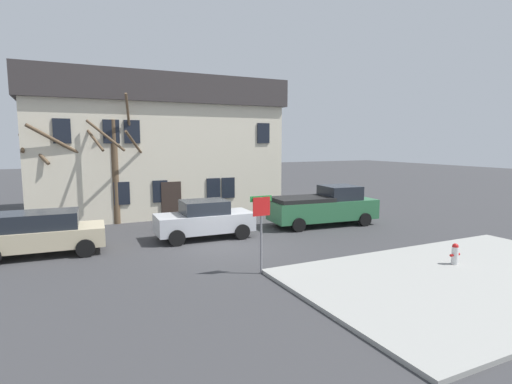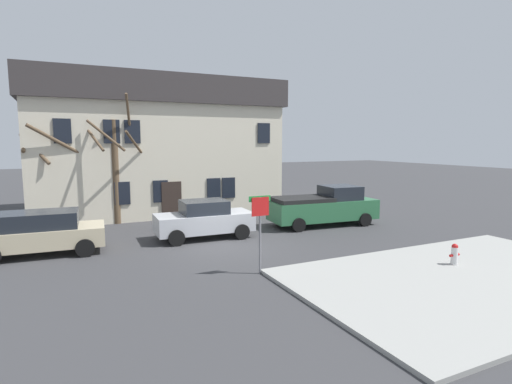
% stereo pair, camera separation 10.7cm
% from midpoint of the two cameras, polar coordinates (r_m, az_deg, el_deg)
% --- Properties ---
extents(ground_plane, '(120.00, 120.00, 0.00)m').
position_cam_midpoint_polar(ground_plane, '(16.54, -4.21, -7.85)').
color(ground_plane, '#38383A').
extents(sidewalk_slab, '(11.40, 6.90, 0.12)m').
position_cam_midpoint_polar(sidewalk_slab, '(14.49, 28.57, -10.65)').
color(sidewalk_slab, '#999993').
rests_on(sidewalk_slab, ground_plane).
extents(building_main, '(14.57, 7.79, 7.99)m').
position_cam_midpoint_polar(building_main, '(26.02, -13.98, 6.43)').
color(building_main, beige).
rests_on(building_main, ground_plane).
extents(tree_bare_near, '(2.68, 2.52, 6.73)m').
position_cam_midpoint_polar(tree_bare_near, '(22.71, -27.44, 3.55)').
color(tree_bare_near, brown).
rests_on(tree_bare_near, ground_plane).
extents(tree_bare_mid, '(3.22, 2.89, 6.69)m').
position_cam_midpoint_polar(tree_bare_mid, '(22.02, -19.23, 3.80)').
color(tree_bare_mid, brown).
rests_on(tree_bare_mid, ground_plane).
extents(car_beige_wagon, '(4.56, 2.33, 1.66)m').
position_cam_midpoint_polar(car_beige_wagon, '(17.29, -28.07, -5.07)').
color(car_beige_wagon, '#C6B793').
rests_on(car_beige_wagon, ground_plane).
extents(car_silver_sedan, '(4.32, 2.13, 1.70)m').
position_cam_midpoint_polar(car_silver_sedan, '(18.04, -7.19, -3.86)').
color(car_silver_sedan, '#B7BABF').
rests_on(car_silver_sedan, ground_plane).
extents(pickup_truck_green, '(5.69, 2.61, 2.01)m').
position_cam_midpoint_polar(pickup_truck_green, '(20.97, 9.76, -2.04)').
color(pickup_truck_green, '#2D6B42').
rests_on(pickup_truck_green, ground_plane).
extents(fire_hydrant, '(0.42, 0.22, 0.72)m').
position_cam_midpoint_polar(fire_hydrant, '(15.37, 26.53, -7.85)').
color(fire_hydrant, silver).
rests_on(fire_hydrant, sidewalk_slab).
extents(street_sign_pole, '(0.76, 0.07, 2.56)m').
position_cam_midpoint_polar(street_sign_pole, '(12.89, 0.82, -3.90)').
color(street_sign_pole, slate).
rests_on(street_sign_pole, ground_plane).
extents(bicycle_leaning, '(1.74, 0.26, 1.03)m').
position_cam_midpoint_polar(bicycle_leaning, '(23.15, -22.00, -3.12)').
color(bicycle_leaning, black).
rests_on(bicycle_leaning, ground_plane).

